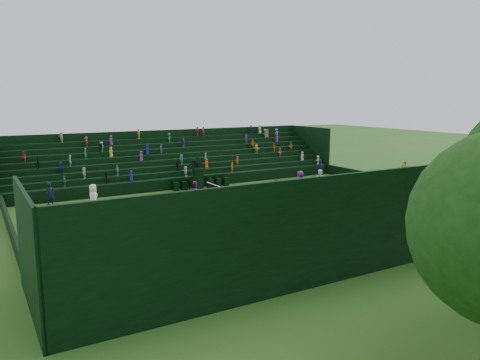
{
  "coord_description": "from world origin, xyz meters",
  "views": [
    {
      "loc": [
        30.23,
        -17.51,
        8.21
      ],
      "look_at": [
        0.0,
        0.0,
        2.0
      ],
      "focal_mm": 35.0,
      "sensor_mm": 36.0,
      "label": 1
    }
  ],
  "objects": [
    {
      "name": "perimeter_wall_west",
      "position": [
        -8.48,
        0.0,
        0.5
      ],
      "size": [
        0.2,
        31.77,
        1.0
      ],
      "primitive_type": "cube",
      "color": "black",
      "rests_on": "ground"
    },
    {
      "name": "ground",
      "position": [
        0.0,
        0.0,
        0.0
      ],
      "size": [
        160.0,
        160.0,
        0.0
      ],
      "primitive_type": "plane",
      "color": "#28631F",
      "rests_on": "ground"
    },
    {
      "name": "player_far_east",
      "position": [
        2.21,
        4.12,
        0.92
      ],
      "size": [
        1.38,
        1.2,
        1.84
      ],
      "primitive_type": "imported",
      "rotation": [
        0.0,
        0.0,
        0.53
      ],
      "color": "white",
      "rests_on": "ground"
    },
    {
      "name": "perimeter_wall_south",
      "position": [
        0.0,
        -15.88,
        0.5
      ],
      "size": [
        17.17,
        0.2,
        1.0
      ],
      "primitive_type": "cube",
      "color": "black",
      "rests_on": "ground"
    },
    {
      "name": "player_near_west",
      "position": [
        -3.76,
        -10.13,
        1.01
      ],
      "size": [
        0.99,
        0.66,
        2.01
      ],
      "primitive_type": "imported",
      "rotation": [
        0.0,
        0.0,
        3.16
      ],
      "color": "white",
      "rests_on": "ground"
    },
    {
      "name": "player_far_west",
      "position": [
        -1.11,
        8.8,
        0.98
      ],
      "size": [
        1.18,
        1.07,
        1.97
      ],
      "primitive_type": "imported",
      "rotation": [
        0.0,
        0.0,
        0.42
      ],
      "color": "white",
      "rests_on": "ground"
    },
    {
      "name": "line_judge_north",
      "position": [
        -6.45,
        13.22,
        0.96
      ],
      "size": [
        0.65,
        0.81,
        1.93
      ],
      "primitive_type": "imported",
      "rotation": [
        0.0,
        0.0,
        1.26
      ],
      "color": "black",
      "rests_on": "ground"
    },
    {
      "name": "south_grandstand",
      "position": [
        -12.66,
        0.0,
        1.55
      ],
      "size": [
        6.6,
        32.0,
        4.9
      ],
      "color": "black",
      "rests_on": "ground"
    },
    {
      "name": "perimeter_wall_north",
      "position": [
        0.0,
        15.88,
        0.5
      ],
      "size": [
        17.17,
        0.2,
        1.0
      ],
      "primitive_type": "cube",
      "color": "black",
      "rests_on": "ground"
    },
    {
      "name": "courtside_chairs",
      "position": [
        -7.88,
        0.49,
        0.41
      ],
      "size": [
        0.51,
        5.48,
        1.1
      ],
      "color": "black",
      "rests_on": "ground"
    },
    {
      "name": "umpire_chair",
      "position": [
        -6.86,
        -0.32,
        1.29
      ],
      "size": [
        0.96,
        0.96,
        3.02
      ],
      "color": "black",
      "rests_on": "ground"
    },
    {
      "name": "player_near_east",
      "position": [
        2.09,
        -3.85,
        0.85
      ],
      "size": [
        0.65,
        0.44,
        1.71
      ],
      "primitive_type": "imported",
      "rotation": [
        0.0,
        0.0,
        3.2
      ],
      "color": "white",
      "rests_on": "ground"
    },
    {
      "name": "tennis_net",
      "position": [
        0.0,
        0.0,
        0.53
      ],
      "size": [
        11.67,
        0.1,
        1.06
      ],
      "color": "black",
      "rests_on": "ground"
    },
    {
      "name": "line_judge_south",
      "position": [
        -6.86,
        -12.61,
        0.94
      ],
      "size": [
        0.64,
        0.79,
        1.87
      ],
      "primitive_type": "imported",
      "rotation": [
        0.0,
        0.0,
        1.89
      ],
      "color": "black",
      "rests_on": "ground"
    },
    {
      "name": "perimeter_wall_east",
      "position": [
        8.48,
        0.0,
        0.5
      ],
      "size": [
        0.2,
        31.77,
        1.0
      ],
      "primitive_type": "cube",
      "color": "black",
      "rests_on": "ground"
    },
    {
      "name": "court_surface",
      "position": [
        0.0,
        0.0,
        0.01
      ],
      "size": [
        12.97,
        26.77,
        0.01
      ],
      "primitive_type": "cube",
      "color": "#447828",
      "rests_on": "ground"
    },
    {
      "name": "north_grandstand",
      "position": [
        12.66,
        0.0,
        1.55
      ],
      "size": [
        6.6,
        32.0,
        4.9
      ],
      "color": "black",
      "rests_on": "ground"
    }
  ]
}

